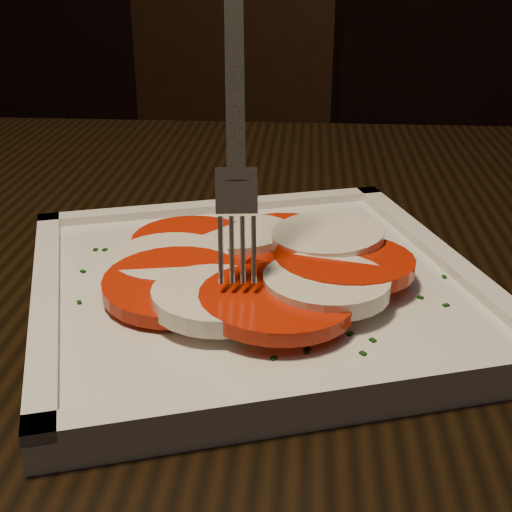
# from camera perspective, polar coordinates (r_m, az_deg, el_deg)

# --- Properties ---
(table) EXTENTS (1.24, 0.86, 0.75)m
(table) POSITION_cam_1_polar(r_m,az_deg,el_deg) (0.57, -8.93, -8.61)
(table) COLOR black
(table) RESTS_ON ground
(chair) EXTENTS (0.54, 0.54, 0.93)m
(chair) POSITION_cam_1_polar(r_m,az_deg,el_deg) (1.33, -4.11, 5.40)
(chair) COLOR black
(chair) RESTS_ON ground
(plate) EXTENTS (0.34, 0.34, 0.01)m
(plate) POSITION_cam_1_polar(r_m,az_deg,el_deg) (0.44, 0.00, -2.67)
(plate) COLOR white
(plate) RESTS_ON table
(caprese_salad) EXTENTS (0.23, 0.20, 0.02)m
(caprese_salad) POSITION_cam_1_polar(r_m,az_deg,el_deg) (0.43, -0.00, -0.63)
(caprese_salad) COLOR red
(caprese_salad) RESTS_ON plate
(fork) EXTENTS (0.04, 0.08, 0.19)m
(fork) POSITION_cam_1_polar(r_m,az_deg,el_deg) (0.40, -1.71, 13.19)
(fork) COLOR white
(fork) RESTS_ON caprese_salad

